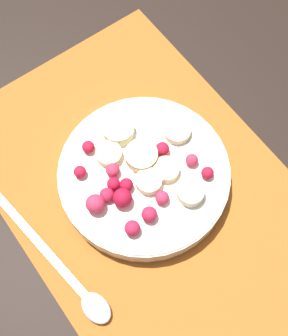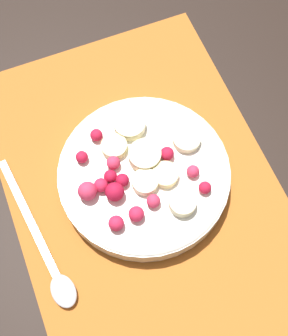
# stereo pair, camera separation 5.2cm
# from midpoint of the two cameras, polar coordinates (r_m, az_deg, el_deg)

# --- Properties ---
(ground_plane) EXTENTS (3.00, 3.00, 0.00)m
(ground_plane) POSITION_cam_midpoint_polar(r_m,az_deg,el_deg) (0.56, -2.14, -3.44)
(ground_plane) COLOR black
(placemat) EXTENTS (0.46, 0.31, 0.01)m
(placemat) POSITION_cam_midpoint_polar(r_m,az_deg,el_deg) (0.55, -2.15, -3.34)
(placemat) COLOR #B26023
(placemat) RESTS_ON ground_plane
(fruit_bowl) EXTENTS (0.20, 0.20, 0.05)m
(fruit_bowl) POSITION_cam_midpoint_polar(r_m,az_deg,el_deg) (0.54, -2.82, -1.04)
(fruit_bowl) COLOR silver
(fruit_bowl) RESTS_ON placemat
(spoon) EXTENTS (0.19, 0.04, 0.01)m
(spoon) POSITION_cam_midpoint_polar(r_m,az_deg,el_deg) (0.53, -11.69, -13.60)
(spoon) COLOR silver
(spoon) RESTS_ON placemat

